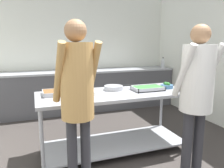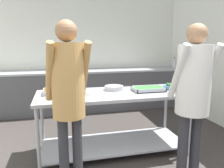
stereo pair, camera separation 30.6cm
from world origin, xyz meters
The scene contains 11 objects.
wall_rear centered at (0.00, 4.25, 1.32)m, with size 4.53×0.06×2.65m.
back_counter centered at (0.00, 3.88, 0.46)m, with size 4.37×0.65×0.92m.
serving_counter centered at (0.01, 1.80, 0.59)m, with size 2.07×0.81×0.86m.
serving_tray_vegetables centered at (-0.69, 1.94, 0.89)m, with size 0.46×0.31×0.05m.
plate_stack centered at (-0.30, 1.81, 0.89)m, with size 0.24×0.24×0.05m.
sauce_pan centered at (0.06, 1.95, 0.90)m, with size 0.41×0.27×0.06m.
serving_tray_roast centered at (0.51, 1.77, 0.89)m, with size 0.43×0.27×0.05m.
broccoli_bowl centered at (0.86, 1.81, 0.90)m, with size 0.19×0.19×0.09m.
guest_serving_left centered at (0.66, 0.95, 1.07)m, with size 0.45×0.35×1.73m.
guest_serving_right centered at (-0.62, 1.13, 1.09)m, with size 0.47×0.40×1.75m.
water_bottle centered at (2.05, 3.78, 1.04)m, with size 0.08×0.08×0.26m.
Camera 2 is at (-0.71, -1.02, 1.53)m, focal length 35.00 mm.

